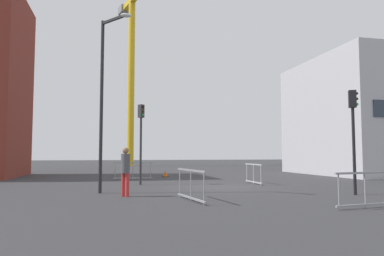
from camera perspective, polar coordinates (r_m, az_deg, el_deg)
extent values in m
plane|color=#333335|center=(18.16, 3.98, -9.20)|extent=(160.00, 160.00, 0.00)
cube|color=#B7B7BC|center=(33.12, 26.87, 1.45)|extent=(11.18, 10.95, 9.12)
cylinder|color=gold|center=(50.61, -9.55, 6.95)|extent=(0.90, 0.90, 22.53)
cube|color=slate|center=(57.50, -10.70, 17.73)|extent=(1.63, 2.05, 1.10)
cylinder|color=#232326|center=(15.70, -14.05, 3.43)|extent=(0.14, 0.14, 7.28)
cube|color=#232326|center=(15.98, -12.14, 16.38)|extent=(1.00, 1.24, 0.10)
ellipsoid|color=silver|center=(15.43, -10.32, 17.03)|extent=(0.44, 0.24, 0.16)
cylinder|color=black|center=(15.87, 24.11, -3.30)|extent=(0.12, 0.12, 3.48)
cube|color=black|center=(16.03, 23.89, 4.19)|extent=(0.36, 0.34, 0.70)
sphere|color=#390605|center=(16.09, 24.49, 4.97)|extent=(0.11, 0.11, 0.11)
sphere|color=#3C2905|center=(16.05, 24.51, 4.20)|extent=(0.11, 0.11, 0.11)
sphere|color=green|center=(16.03, 24.54, 3.42)|extent=(0.11, 0.11, 0.11)
cylinder|color=#2D2D30|center=(19.44, -8.07, -3.59)|extent=(0.12, 0.12, 3.55)
cube|color=#2D2D30|center=(19.58, -8.00, 2.64)|extent=(0.36, 0.37, 0.70)
sphere|color=#390605|center=(19.47, -7.68, 3.33)|extent=(0.11, 0.11, 0.11)
sphere|color=#3C2905|center=(19.44, -7.68, 2.69)|extent=(0.11, 0.11, 0.11)
sphere|color=green|center=(19.42, -7.69, 2.04)|extent=(0.11, 0.11, 0.11)
cylinder|color=red|center=(14.22, -10.78, -8.76)|extent=(0.14, 0.14, 0.89)
cylinder|color=red|center=(14.10, -10.14, -8.81)|extent=(0.14, 0.14, 0.89)
cylinder|color=#4C4C51|center=(14.12, -10.42, -5.49)|extent=(0.34, 0.34, 0.74)
sphere|color=#8C6647|center=(14.11, -10.39, -3.50)|extent=(0.24, 0.24, 0.24)
cube|color=gray|center=(12.14, 25.48, -6.38)|extent=(2.21, 0.38, 0.06)
cube|color=gray|center=(12.22, 25.62, -10.84)|extent=(2.21, 0.38, 0.06)
cylinder|color=gray|center=(11.48, 22.08, -9.27)|extent=(0.04, 0.04, 1.05)
cylinder|color=gray|center=(12.17, 25.56, -8.85)|extent=(0.04, 0.04, 1.05)
cube|color=gray|center=(23.42, -9.26, -5.43)|extent=(2.46, 0.36, 0.06)
cube|color=gray|center=(23.47, -9.29, -7.75)|extent=(2.46, 0.36, 0.06)
cylinder|color=gray|center=(23.54, -11.99, -6.67)|extent=(0.04, 0.04, 1.05)
cylinder|color=gray|center=(23.44, -9.28, -6.71)|extent=(0.04, 0.04, 1.05)
cylinder|color=gray|center=(23.40, -6.54, -6.75)|extent=(0.04, 0.04, 1.05)
cube|color=#B2B5BA|center=(20.10, 9.63, -5.66)|extent=(0.06, 2.21, 0.06)
cube|color=#B2B5BA|center=(20.15, 9.66, -8.36)|extent=(0.06, 2.21, 0.06)
cylinder|color=#B2B5BA|center=(19.21, 10.78, -7.29)|extent=(0.04, 0.04, 1.05)
cylinder|color=#B2B5BA|center=(20.12, 9.64, -7.15)|extent=(0.04, 0.04, 1.05)
cylinder|color=#B2B5BA|center=(21.05, 8.61, -7.03)|extent=(0.04, 0.04, 1.05)
cube|color=gray|center=(12.67, -0.19, -6.67)|extent=(0.44, 2.56, 0.06)
cube|color=gray|center=(12.75, -0.19, -10.93)|extent=(0.44, 2.56, 0.06)
cylinder|color=gray|center=(11.64, 1.89, -9.48)|extent=(0.04, 0.04, 1.05)
cylinder|color=gray|center=(12.71, -0.19, -9.03)|extent=(0.04, 0.04, 1.05)
cylinder|color=gray|center=(13.79, -1.94, -8.64)|extent=(0.04, 0.04, 1.05)
cube|color=black|center=(25.99, -4.21, -7.62)|extent=(0.46, 0.46, 0.03)
cone|color=#E55B0F|center=(25.98, -4.21, -7.14)|extent=(0.35, 0.35, 0.46)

